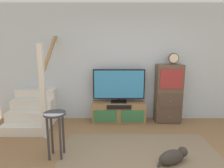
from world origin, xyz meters
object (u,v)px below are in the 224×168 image
Objects in this scene: television at (120,85)px; dog at (174,157)px; desk_clock at (174,59)px; bar_stool_near at (56,124)px; media_console at (120,112)px; side_cabinet at (169,94)px.

television reaches higher than dog.
desk_clock reaches higher than bar_stool_near.
media_console is at bearing 179.77° from desk_clock.
dog is at bearing -5.86° from bar_stool_near.
television is 1.85m from bar_stool_near.
bar_stool_near is 1.87m from dog.
desk_clock is 0.49× the size of dog.
television is (0.00, 0.02, 0.64)m from media_console.
television is 1.16m from side_cabinet.
media_console is at bearing -179.49° from side_cabinet.
side_cabinet reaches higher than media_console.
bar_stool_near is (-1.04, -1.46, 0.32)m from media_console.
television reaches higher than bar_stool_near.
desk_clock is at bearing -0.23° from media_console.
desk_clock reaches higher than dog.
dog is at bearing -105.07° from desk_clock.
side_cabinet is 1.79m from dog.
dog is (0.77, -1.65, -0.12)m from media_console.
media_console is at bearing 54.47° from bar_stool_near.
side_cabinet reaches higher than dog.
desk_clock reaches higher than media_console.
television is at bearing 178.64° from desk_clock.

